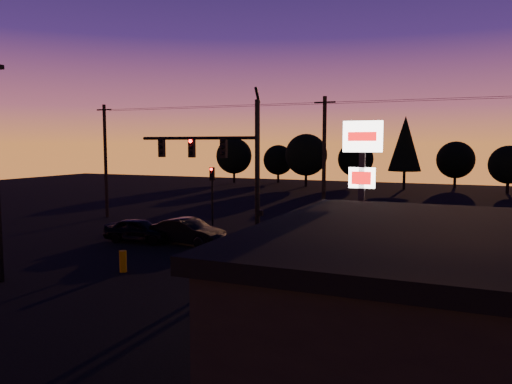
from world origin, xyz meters
TOP-DOWN VIEW (x-y plane):
  - ground at (0.00, 0.00)m, footprint 120.00×120.00m
  - lane_arrow at (0.50, 1.67)m, footprint 1.20×3.10m
  - traffic_signal_mast at (-0.10, 3.99)m, footprint 6.79×0.52m
  - secondary_signal at (-5.00, 11.49)m, footprint 0.30×0.31m
  - pylon_sign at (7.00, 1.50)m, footprint 1.50×0.28m
  - utility_pole_0 at (-16.00, 14.00)m, footprint 1.40×0.26m
  - utility_pole_1 at (2.00, 14.00)m, footprint 1.40×0.26m
  - power_wires at (2.00, 14.00)m, footprint 36.00×1.22m
  - bollard at (-3.73, 0.43)m, footprint 0.33×0.33m
  - tree_0 at (-22.00, 50.00)m, footprint 5.36×5.36m
  - tree_1 at (-16.00, 53.00)m, footprint 4.54×4.54m
  - tree_2 at (-10.00, 48.00)m, footprint 5.77×5.78m
  - tree_3 at (-4.00, 52.00)m, footprint 4.95×4.95m
  - tree_4 at (3.00, 49.00)m, footprint 4.18×4.18m
  - tree_5 at (9.00, 54.00)m, footprint 4.95×4.95m
  - tree_6 at (15.00, 48.00)m, footprint 4.54×4.54m
  - car_left at (-7.39, 6.59)m, footprint 4.37×2.11m
  - car_mid at (-4.25, 7.13)m, footprint 4.80×2.22m
  - car_right at (7.50, 8.26)m, footprint 4.85×3.13m
  - suv_parked at (7.83, -3.95)m, footprint 2.43×4.92m

SIDE VIEW (x-z plane):
  - ground at x=0.00m, z-range 0.00..0.00m
  - lane_arrow at x=0.50m, z-range 0.00..0.01m
  - bollard at x=-3.73m, z-range 0.00..1.00m
  - car_right at x=7.50m, z-range 0.00..1.31m
  - suv_parked at x=7.83m, z-range 0.00..1.34m
  - car_left at x=-7.39m, z-range 0.00..1.44m
  - car_mid at x=-4.25m, z-range 0.00..1.52m
  - secondary_signal at x=-5.00m, z-range 0.69..5.04m
  - tree_1 at x=-16.00m, z-range 0.58..6.29m
  - tree_6 at x=15.00m, z-range 0.58..6.29m
  - tree_3 at x=-4.00m, z-range 0.63..6.86m
  - tree_5 at x=9.00m, z-range 0.63..6.86m
  - tree_0 at x=-22.00m, z-range 0.69..7.43m
  - tree_2 at x=-10.00m, z-range 0.74..8.00m
  - utility_pole_0 at x=-16.00m, z-range 0.09..9.09m
  - utility_pole_1 at x=2.00m, z-range 0.09..9.09m
  - pylon_sign at x=7.00m, z-range 1.51..8.31m
  - traffic_signal_mast at x=-0.10m, z-range 0.65..9.23m
  - tree_4 at x=3.00m, z-range 1.18..10.68m
  - power_wires at x=2.00m, z-range 8.53..8.60m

